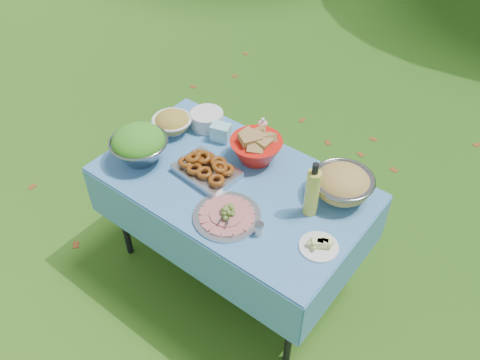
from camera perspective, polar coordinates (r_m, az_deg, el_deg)
name	(u,v)px	position (r m, az deg, el deg)	size (l,w,h in m)	color
ground	(234,267)	(3.31, -0.68, -9.70)	(80.00, 80.00, 0.00)	#0E3B0A
picnic_table	(233,228)	(3.02, -0.74, -5.36)	(1.46, 0.86, 0.76)	#84CFFF
salad_bowl	(139,144)	(2.86, -11.28, 3.94)	(0.32, 0.32, 0.21)	gray
pasta_bowl_white	(172,122)	(3.07, -7.63, 6.46)	(0.23, 0.23, 0.13)	white
plate_stack	(207,119)	(3.10, -3.72, 6.82)	(0.20, 0.20, 0.10)	white
wipes_box	(221,132)	(2.99, -2.16, 5.36)	(0.11, 0.08, 0.10)	#9EEEF8
sanitizer_bottle	(263,129)	(2.97, 2.56, 5.70)	(0.05, 0.05, 0.15)	pink
bread_bowl	(256,145)	(2.82, 1.84, 3.95)	(0.30, 0.30, 0.20)	red
pasta_bowl_steel	(343,184)	(2.66, 11.44, -0.40)	(0.32, 0.32, 0.17)	gray
fried_tray	(207,169)	(2.76, -3.78, 1.26)	(0.34, 0.24, 0.08)	#B1B1B6
charcuterie_platter	(227,212)	(2.53, -1.50, -3.58)	(0.35, 0.35, 0.08)	silver
oil_bottle	(313,189)	(2.49, 8.15, -1.01)	(0.07, 0.07, 0.32)	#CBCE42
cheese_plate	(319,244)	(2.44, 8.88, -7.08)	(0.19, 0.19, 0.05)	white
shaker	(259,229)	(2.46, 2.18, -5.52)	(0.05, 0.05, 0.07)	silver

